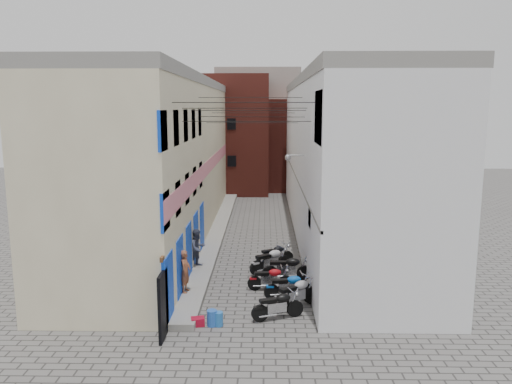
# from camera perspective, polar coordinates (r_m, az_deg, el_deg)

# --- Properties ---
(ground) EXTENTS (90.00, 90.00, 0.00)m
(ground) POSITION_cam_1_polar(r_m,az_deg,el_deg) (17.10, -1.54, -15.75)
(ground) COLOR #5D5A57
(ground) RESTS_ON ground
(plinth) EXTENTS (0.90, 26.00, 0.25)m
(plinth) POSITION_cam_1_polar(r_m,az_deg,el_deg) (29.46, -4.39, -4.53)
(plinth) COLOR gray
(plinth) RESTS_ON ground
(building_left) EXTENTS (5.10, 27.00, 9.00)m
(building_left) POSITION_cam_1_polar(r_m,az_deg,el_deg) (29.09, -10.28, 3.91)
(building_left) COLOR beige
(building_left) RESTS_ON ground
(building_right) EXTENTS (5.94, 26.00, 9.00)m
(building_right) POSITION_cam_1_polar(r_m,az_deg,el_deg) (28.88, 9.58, 3.91)
(building_right) COLOR white
(building_right) RESTS_ON ground
(building_far_brick_left) EXTENTS (6.00, 6.00, 10.00)m
(building_far_brick_left) POSITION_cam_1_polar(r_m,az_deg,el_deg) (43.58, -2.54, 6.59)
(building_far_brick_left) COLOR maroon
(building_far_brick_left) RESTS_ON ground
(building_far_brick_right) EXTENTS (5.00, 6.00, 8.00)m
(building_far_brick_right) POSITION_cam_1_polar(r_m,az_deg,el_deg) (45.61, 3.94, 5.45)
(building_far_brick_right) COLOR maroon
(building_far_brick_right) RESTS_ON ground
(building_far_concrete) EXTENTS (8.00, 5.00, 11.00)m
(building_far_concrete) POSITION_cam_1_polar(r_m,az_deg,el_deg) (49.47, 0.22, 7.54)
(building_far_concrete) COLOR gray
(building_far_concrete) RESTS_ON ground
(far_shopfront) EXTENTS (2.00, 0.30, 2.40)m
(far_shopfront) POSITION_cam_1_polar(r_m,az_deg,el_deg) (41.10, 0.04, 1.08)
(far_shopfront) COLOR black
(far_shopfront) RESTS_ON ground
(overhead_wires) EXTENTS (5.80, 13.02, 1.32)m
(overhead_wires) POSITION_cam_1_polar(r_m,az_deg,el_deg) (23.09, -0.76, 9.13)
(overhead_wires) COLOR black
(overhead_wires) RESTS_ON ground
(motorcycle_a) EXTENTS (2.01, 1.21, 1.11)m
(motorcycle_a) POSITION_cam_1_polar(r_m,az_deg,el_deg) (17.85, 2.49, -12.68)
(motorcycle_a) COLOR black
(motorcycle_a) RESTS_ON ground
(motorcycle_b) EXTENTS (2.11, 1.79, 1.23)m
(motorcycle_b) POSITION_cam_1_polar(r_m,az_deg,el_deg) (18.81, 4.65, -11.31)
(motorcycle_b) COLOR #9B9A9E
(motorcycle_b) RESTS_ON ground
(motorcycle_c) EXTENTS (2.00, 0.86, 1.12)m
(motorcycle_c) POSITION_cam_1_polar(r_m,az_deg,el_deg) (19.63, 3.77, -10.55)
(motorcycle_c) COLOR #0B4EA6
(motorcycle_c) RESTS_ON ground
(motorcycle_d) EXTENTS (1.88, 0.75, 1.06)m
(motorcycle_d) POSITION_cam_1_polar(r_m,az_deg,el_deg) (20.52, 1.62, -9.71)
(motorcycle_d) COLOR #9D0B11
(motorcycle_d) RESTS_ON ground
(motorcycle_e) EXTENTS (2.18, 0.73, 1.25)m
(motorcycle_e) POSITION_cam_1_polar(r_m,az_deg,el_deg) (21.47, 3.60, -8.57)
(motorcycle_e) COLOR black
(motorcycle_e) RESTS_ON ground
(motorcycle_f) EXTENTS (2.16, 1.76, 1.24)m
(motorcycle_f) POSITION_cam_1_polar(r_m,az_deg,el_deg) (22.52, 1.69, -7.69)
(motorcycle_f) COLOR #AAA9AE
(motorcycle_f) RESTS_ON ground
(motorcycle_g) EXTENTS (2.00, 1.48, 1.13)m
(motorcycle_g) POSITION_cam_1_polar(r_m,az_deg,el_deg) (23.52, 2.19, -7.08)
(motorcycle_g) COLOR black
(motorcycle_g) RESTS_ON ground
(person_a) EXTENTS (0.48, 0.66, 1.66)m
(person_a) POSITION_cam_1_polar(r_m,az_deg,el_deg) (19.70, -8.09, -8.95)
(person_a) COLOR brown
(person_a) RESTS_ON plinth
(person_b) EXTENTS (1.05, 1.06, 1.72)m
(person_b) POSITION_cam_1_polar(r_m,az_deg,el_deg) (22.64, -6.69, -6.37)
(person_b) COLOR #383E54
(person_b) RESTS_ON plinth
(water_jug_near) EXTENTS (0.36, 0.36, 0.55)m
(water_jug_near) POSITION_cam_1_polar(r_m,az_deg,el_deg) (17.52, -5.05, -14.15)
(water_jug_near) COLOR blue
(water_jug_near) RESTS_ON ground
(water_jug_far) EXTENTS (0.31, 0.31, 0.49)m
(water_jug_far) POSITION_cam_1_polar(r_m,az_deg,el_deg) (17.51, -4.31, -14.26)
(water_jug_far) COLOR #2365B3
(water_jug_far) RESTS_ON ground
(red_crate) EXTENTS (0.51, 0.43, 0.28)m
(red_crate) POSITION_cam_1_polar(r_m,az_deg,el_deg) (17.63, -6.67, -14.50)
(red_crate) COLOR maroon
(red_crate) RESTS_ON ground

